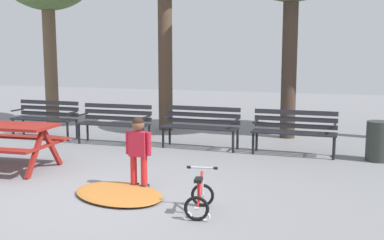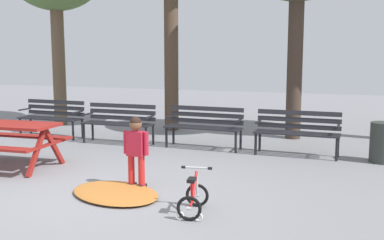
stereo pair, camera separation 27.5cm
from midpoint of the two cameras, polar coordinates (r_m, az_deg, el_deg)
name	(u,v)px [view 1 (the left image)]	position (r m, az deg, el deg)	size (l,w,h in m)	color
ground	(98,196)	(6.60, -12.74, -9.09)	(36.00, 36.00, 0.00)	gray
picnic_table	(2,134)	(8.47, -23.27, -1.64)	(1.89, 1.47, 0.79)	maroon
park_bench_far_left	(46,116)	(11.32, -18.25, 0.51)	(1.61, 0.48, 0.85)	#232328
park_bench_left	(115,120)	(10.15, -10.23, -0.05)	(1.61, 0.49, 0.85)	#232328
park_bench_right	(201,124)	(9.54, 0.31, -0.44)	(1.61, 0.49, 0.85)	#232328
park_bench_far_right	(294,128)	(9.10, 11.68, -1.03)	(1.60, 0.46, 0.85)	#232328
child_standing	(138,147)	(6.68, -7.80, -3.30)	(0.40, 0.18, 1.05)	red
kids_bicycle	(200,198)	(5.70, -0.46, -9.58)	(0.44, 0.60, 0.54)	black
leaf_pile	(119,193)	(6.52, -10.27, -8.92)	(1.40, 0.98, 0.07)	#B26B2D
trash_bin	(379,141)	(9.00, 21.24, -2.46)	(0.44, 0.44, 0.73)	#2D332D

